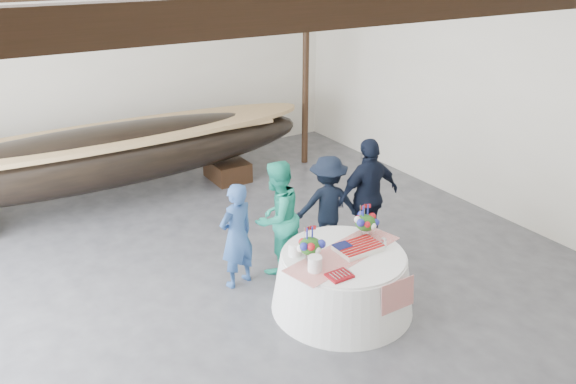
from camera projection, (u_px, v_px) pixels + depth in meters
floor at (260, 296)px, 7.95m from camera, size 10.00×12.00×0.01m
wall_back at (119, 66)px, 11.73m from camera, size 10.00×0.02×4.50m
wall_right at (517, 95)px, 9.46m from camera, size 0.02×12.00×4.50m
longboat_display at (105, 156)px, 10.38m from camera, size 8.23×1.65×1.54m
banquet_table at (342, 281)px, 7.56m from camera, size 1.93×1.93×0.83m
tabletop_items at (339, 240)px, 7.43m from camera, size 1.86×1.01×0.40m
guest_woman_blue at (237, 236)px, 7.94m from camera, size 0.65×0.51×1.58m
guest_woman_teal at (277, 217)px, 8.29m from camera, size 1.02×0.91×1.75m
guest_man_left at (328, 205)px, 8.84m from camera, size 1.20×0.96×1.62m
guest_man_right at (368, 196)px, 8.83m from camera, size 1.13×0.51×1.89m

